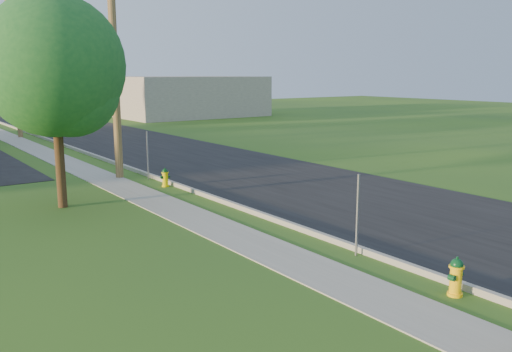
{
  "coord_description": "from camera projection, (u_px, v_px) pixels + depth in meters",
  "views": [
    {
      "loc": [
        -9.01,
        -4.52,
        4.34
      ],
      "look_at": [
        0.0,
        8.0,
        1.4
      ],
      "focal_mm": 38.0,
      "sensor_mm": 36.0,
      "label": 1
    }
  ],
  "objects": [
    {
      "name": "distant_building",
      "position": [
        188.0,
        96.0,
        55.43
      ],
      "size": [
        14.0,
        10.0,
        4.0
      ],
      "primitive_type": "cube",
      "color": "gray",
      "rests_on": "ground"
    },
    {
      "name": "sidewalk",
      "position": [
        186.0,
        214.0,
        16.84
      ],
      "size": [
        1.5,
        120.0,
        0.03
      ],
      "primitive_type": "cube",
      "color": "gray",
      "rests_on": "ground"
    },
    {
      "name": "hydrant_far",
      "position": [
        59.0,
        140.0,
        32.24
      ],
      "size": [
        0.4,
        0.36,
        0.8
      ],
      "color": "#FFE200",
      "rests_on": "ground"
    },
    {
      "name": "tree_verge",
      "position": [
        58.0,
        72.0,
        17.0
      ],
      "size": [
        4.5,
        4.5,
        6.81
      ],
      "color": "#362213",
      "rests_on": "ground"
    },
    {
      "name": "road",
      "position": [
        323.0,
        191.0,
        20.14
      ],
      "size": [
        8.0,
        120.0,
        0.02
      ],
      "primitive_type": "cube",
      "color": "black",
      "rests_on": "ground"
    },
    {
      "name": "utility_pole_far",
      "position": [
        14.0,
        66.0,
        36.26
      ],
      "size": [
        1.4,
        0.32,
        9.5
      ],
      "color": "brown",
      "rests_on": "ground"
    },
    {
      "name": "sign_post_near",
      "position": [
        358.0,
        216.0,
        12.89
      ],
      "size": [
        0.05,
        0.04,
        2.0
      ],
      "primitive_type": "cube",
      "color": "gray",
      "rests_on": "ground"
    },
    {
      "name": "utility_pole_mid",
      "position": [
        114.0,
        58.0,
        21.87
      ],
      "size": [
        1.4,
        0.32,
        9.8
      ],
      "color": "brown",
      "rests_on": "ground"
    },
    {
      "name": "hydrant_mid",
      "position": [
        165.0,
        177.0,
        20.96
      ],
      "size": [
        0.39,
        0.34,
        0.74
      ],
      "color": "yellow",
      "rests_on": "ground"
    },
    {
      "name": "hydrant_near",
      "position": [
        456.0,
        277.0,
        10.65
      ],
      "size": [
        0.41,
        0.37,
        0.81
      ],
      "color": "yellow",
      "rests_on": "ground"
    },
    {
      "name": "sign_post_far",
      "position": [
        60.0,
        130.0,
        32.03
      ],
      "size": [
        0.05,
        0.04,
        2.0
      ],
      "primitive_type": "cube",
      "color": "gray",
      "rests_on": "ground"
    },
    {
      "name": "sign_post_mid",
      "position": [
        148.0,
        155.0,
        22.3
      ],
      "size": [
        0.05,
        0.04,
        2.0
      ],
      "primitive_type": "cube",
      "color": "gray",
      "rests_on": "ground"
    },
    {
      "name": "curb",
      "position": [
        233.0,
        205.0,
        17.84
      ],
      "size": [
        0.15,
        120.0,
        0.15
      ],
      "primitive_type": "cube",
      "color": "gray",
      "rests_on": "ground"
    }
  ]
}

